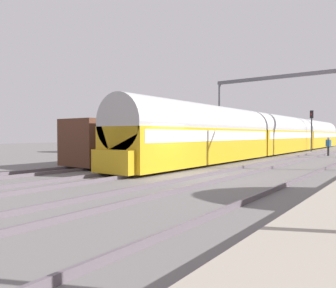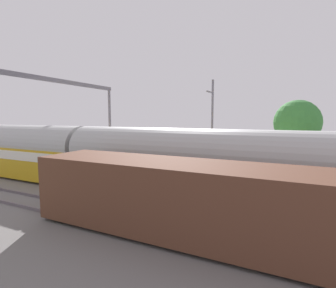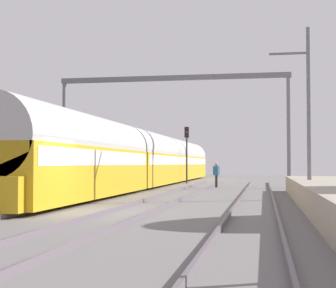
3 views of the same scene
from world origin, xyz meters
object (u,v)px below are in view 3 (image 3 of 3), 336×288
Objects in this scene: passenger_train at (152,159)px; railway_signal_far at (187,147)px; catenary_gantry at (172,103)px; person_crossing at (216,173)px.

passenger_train is 10.35× the size of railway_signal_far.
passenger_train is at bearing 129.57° from catenary_gantry.
railway_signal_far is 0.29× the size of catenary_gantry.
catenary_gantry is (0.08, -7.72, 2.84)m from railway_signal_far.
catenary_gantry reaches higher than railway_signal_far.
passenger_train is 5.02m from catenary_gantry.
person_crossing is 5.75m from catenary_gantry.
passenger_train reaches higher than person_crossing.
person_crossing is 0.36× the size of railway_signal_far.
person_crossing is at bearing -22.74° from passenger_train.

